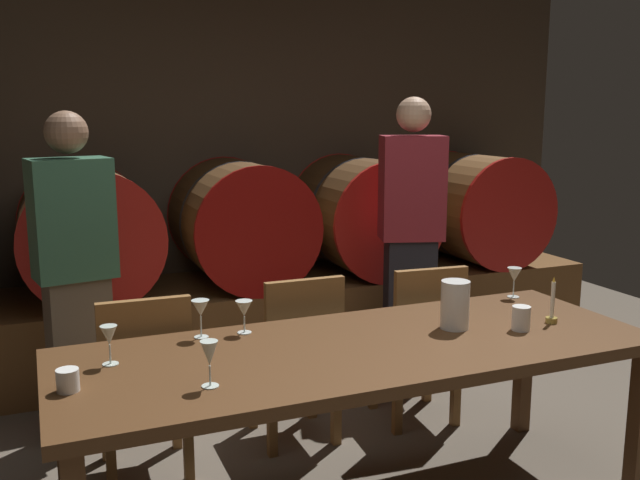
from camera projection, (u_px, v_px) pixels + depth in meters
back_wall at (215, 162)px, 5.13m from camera, size 5.75×0.24×2.59m
barrel_shelf at (239, 319)px, 4.83m from camera, size 5.17×0.90×0.52m
wine_barrel_left at (88, 232)px, 4.34m from camera, size 0.83×0.90×0.83m
wine_barrel_center at (241, 222)px, 4.71m from camera, size 0.83×0.90×0.83m
wine_barrel_right at (362, 215)px, 5.05m from camera, size 0.83×0.90×0.83m
wine_barrel_far_right at (475, 208)px, 5.42m from camera, size 0.83×0.90×0.83m
dining_table at (361, 360)px, 2.85m from camera, size 2.43×0.88×0.74m
chair_left at (144, 377)px, 3.17m from camera, size 0.41×0.41×0.88m
chair_center at (298, 351)px, 3.52m from camera, size 0.40×0.40×0.88m
chair_right at (420, 336)px, 3.74m from camera, size 0.43×0.43×0.88m
guest_left at (76, 276)px, 3.52m from camera, size 0.42×0.30×1.67m
guest_right at (411, 237)px, 4.33m from camera, size 0.44×0.35×1.75m
candle_center at (552, 310)px, 3.11m from camera, size 0.05×0.05×0.21m
pitcher at (455, 305)px, 3.03m from camera, size 0.12×0.12×0.21m
wine_glass_far_left at (109, 337)px, 2.59m from camera, size 0.06×0.06×0.15m
wine_glass_left at (209, 355)px, 2.39m from camera, size 0.06×0.06×0.16m
wine_glass_center at (200, 309)px, 2.90m from camera, size 0.07×0.07×0.16m
wine_glass_right at (244, 310)px, 2.96m from camera, size 0.07×0.07×0.14m
wine_glass_far_right at (514, 276)px, 3.52m from camera, size 0.07×0.07×0.15m
cup_left at (68, 380)px, 2.36m from camera, size 0.08×0.08×0.08m
cup_right at (521, 318)px, 3.01m from camera, size 0.08×0.08×0.11m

